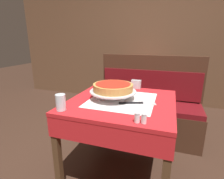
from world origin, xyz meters
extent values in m
plane|color=#382319|center=(0.00, 0.00, 0.00)|extent=(14.00, 14.00, 0.00)
cube|color=red|center=(0.00, 0.00, 0.75)|extent=(0.88, 0.88, 0.03)
cube|color=white|center=(0.00, 0.00, 0.77)|extent=(0.54, 0.54, 0.00)
cube|color=red|center=(0.00, 0.00, 0.66)|extent=(0.87, 0.87, 0.16)
cube|color=#4C331E|center=(-0.40, -0.40, 0.37)|extent=(0.05, 0.05, 0.73)
cube|color=#4C331E|center=(-0.40, 0.40, 0.37)|extent=(0.05, 0.05, 0.73)
cube|color=#4C331E|center=(0.40, 0.40, 0.37)|extent=(0.05, 0.05, 0.73)
cube|color=red|center=(-0.08, 1.69, 0.75)|extent=(0.63, 0.63, 0.03)
cube|color=white|center=(-0.08, 1.69, 0.76)|extent=(0.39, 0.39, 0.00)
cube|color=red|center=(-0.08, 1.69, 0.67)|extent=(0.63, 0.63, 0.12)
cube|color=#4C331E|center=(-0.36, 1.41, 0.37)|extent=(0.05, 0.05, 0.73)
cube|color=#4C331E|center=(0.20, 1.41, 0.37)|extent=(0.05, 0.05, 0.73)
cube|color=#4C331E|center=(-0.36, 1.97, 0.37)|extent=(0.05, 0.05, 0.73)
cube|color=#4C331E|center=(0.20, 1.97, 0.37)|extent=(0.05, 0.05, 0.73)
cube|color=#3D2316|center=(0.13, 0.77, 0.21)|extent=(1.34, 0.48, 0.42)
cube|color=#600F14|center=(0.13, 0.77, 0.45)|extent=(1.31, 0.47, 0.06)
cube|color=#3D2316|center=(0.13, 0.98, 0.78)|extent=(1.34, 0.06, 0.59)
cube|color=#600F14|center=(0.13, 0.94, 0.69)|extent=(1.28, 0.02, 0.37)
cube|color=brown|center=(0.00, 2.22, 1.20)|extent=(6.00, 0.04, 2.40)
cylinder|color=#ADADB2|center=(-0.08, 0.14, 0.80)|extent=(0.01, 0.01, 0.06)
cylinder|color=#ADADB2|center=(-0.20, -0.07, 0.80)|extent=(0.01, 0.01, 0.06)
cylinder|color=#ADADB2|center=(0.04, -0.07, 0.80)|extent=(0.01, 0.01, 0.06)
cylinder|color=#ADADB2|center=(-0.08, 0.00, 0.82)|extent=(0.27, 0.27, 0.01)
cylinder|color=silver|center=(-0.08, 0.00, 0.83)|extent=(0.39, 0.39, 0.01)
cylinder|color=silver|center=(-0.08, 0.00, 0.84)|extent=(0.40, 0.40, 0.01)
cylinder|color=#C68E47|center=(-0.08, 0.00, 0.87)|extent=(0.34, 0.34, 0.06)
cylinder|color=#B22819|center=(-0.08, 0.00, 0.90)|extent=(0.30, 0.30, 0.01)
cube|color=#BCBCC1|center=(0.23, -0.02, 0.77)|extent=(0.13, 0.12, 0.00)
cube|color=black|center=(0.09, -0.07, 0.77)|extent=(0.19, 0.09, 0.01)
cylinder|color=silver|center=(-0.36, -0.36, 0.83)|extent=(0.07, 0.07, 0.12)
cylinder|color=silver|center=(0.20, -0.38, 0.79)|extent=(0.04, 0.04, 0.05)
cylinder|color=#B7B7BC|center=(0.20, -0.38, 0.82)|extent=(0.03, 0.03, 0.01)
cylinder|color=silver|center=(0.24, -0.38, 0.79)|extent=(0.03, 0.03, 0.05)
cylinder|color=#B7B7BC|center=(0.24, -0.38, 0.82)|extent=(0.03, 0.03, 0.01)
cube|color=#B2B2B7|center=(0.04, 0.39, 0.81)|extent=(0.10, 0.05, 0.09)
cube|color=black|center=(-0.16, 1.66, 0.78)|extent=(0.15, 0.15, 0.03)
cylinder|color=black|center=(-0.16, 1.66, 0.86)|extent=(0.01, 0.01, 0.13)
cylinder|color=white|center=(-0.16, 1.71, 0.84)|extent=(0.04, 0.04, 0.10)
cylinder|color=red|center=(-0.16, 1.61, 0.84)|extent=(0.04, 0.04, 0.10)
camera|label=1|loc=(0.37, -1.37, 1.27)|focal=28.00mm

